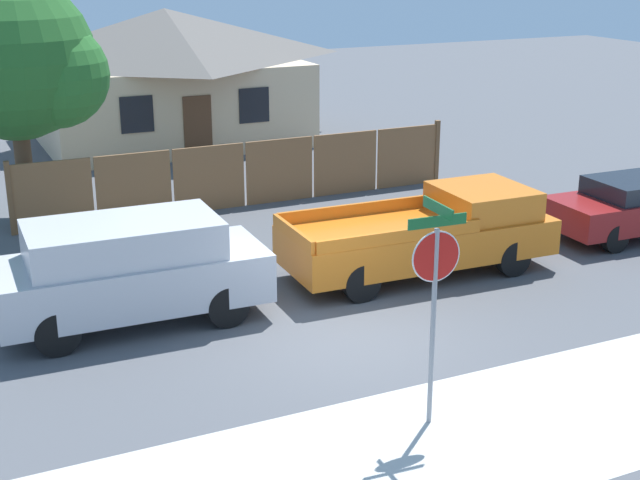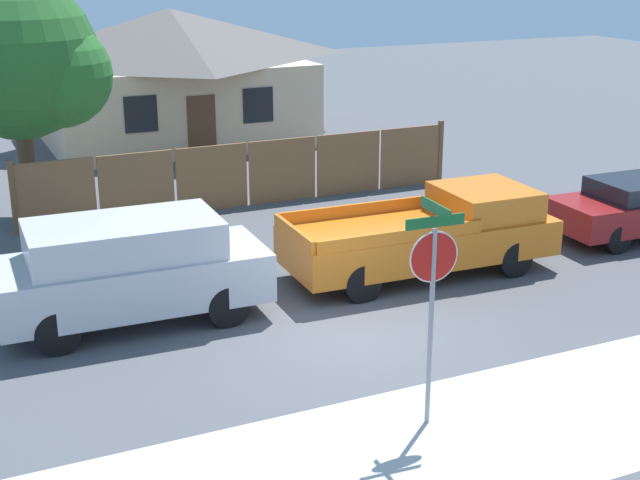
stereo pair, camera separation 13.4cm
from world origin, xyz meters
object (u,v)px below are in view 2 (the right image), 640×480
(house, at_px, (172,73))
(orange_pickup, at_px, (430,233))
(red_suv, at_px, (131,268))
(stop_sign, at_px, (433,278))
(oak_tree, at_px, (25,62))

(house, xyz_separation_m, orange_pickup, (1.17, -14.72, -1.46))
(house, relative_size, red_suv, 1.90)
(red_suv, height_order, orange_pickup, red_suv)
(orange_pickup, xyz_separation_m, stop_sign, (-3.20, -5.23, 1.35))
(oak_tree, bearing_deg, stop_sign, -73.77)
(red_suv, height_order, stop_sign, stop_sign)
(oak_tree, xyz_separation_m, orange_pickup, (6.74, -6.94, -3.01))
(house, bearing_deg, stop_sign, -95.80)
(oak_tree, bearing_deg, red_suv, -84.83)
(oak_tree, distance_m, orange_pickup, 10.13)
(red_suv, bearing_deg, house, 73.06)
(house, bearing_deg, orange_pickup, -85.45)
(house, distance_m, oak_tree, 9.70)
(house, height_order, orange_pickup, house)
(oak_tree, height_order, red_suv, oak_tree)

